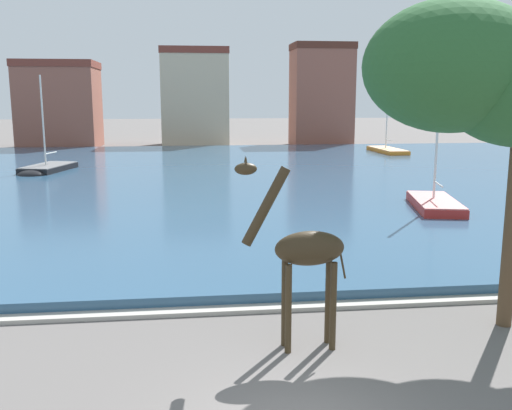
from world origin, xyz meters
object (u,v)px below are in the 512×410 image
object	(u,v)px
sailboat_orange	(385,151)
giraffe_statue	(304,252)
sailboat_black	(45,171)
sailboat_red	(433,205)
shade_tree	(505,78)

from	to	relation	value
sailboat_orange	giraffe_statue	bearing A→B (deg)	-111.59
sailboat_black	sailboat_red	bearing A→B (deg)	-35.93
sailboat_orange	shade_tree	distance (m)	44.77
giraffe_statue	shade_tree	bearing A→B (deg)	10.17
sailboat_red	sailboat_orange	xyz separation A→B (m)	(7.56, 28.80, -0.04)
giraffe_statue	shade_tree	size ratio (longest dim) A/B	0.56
giraffe_statue	shade_tree	world-z (taller)	shade_tree
sailboat_orange	shade_tree	xyz separation A→B (m)	(-12.14, -42.69, 5.90)
sailboat_black	shade_tree	size ratio (longest dim) A/B	0.90
shade_tree	sailboat_red	bearing A→B (deg)	71.74
sailboat_red	giraffe_statue	bearing A→B (deg)	-123.23
sailboat_orange	sailboat_black	bearing A→B (deg)	-158.04
giraffe_statue	sailboat_orange	size ratio (longest dim) A/B	0.61
sailboat_orange	shade_tree	size ratio (longest dim) A/B	0.92
shade_tree	sailboat_orange	bearing A→B (deg)	74.12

